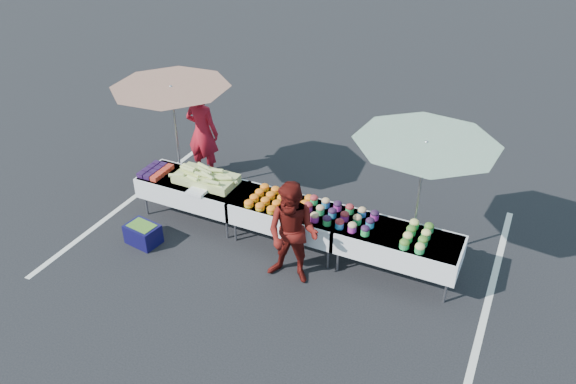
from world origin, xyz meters
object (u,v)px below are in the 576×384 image
at_px(table_right, 398,244).
at_px(customer, 293,234).
at_px(table_left, 193,189).
at_px(table_center, 288,214).
at_px(storage_bin, 143,234).
at_px(vendor, 202,132).
at_px(umbrella_right, 425,153).
at_px(umbrella_left, 172,96).

distance_m(table_right, customer, 1.58).
relative_size(table_left, customer, 1.13).
height_order(table_center, table_right, same).
xyz_separation_m(table_center, table_right, (1.80, 0.00, 0.00)).
bearing_deg(storage_bin, table_left, 78.10).
height_order(table_right, storage_bin, table_right).
relative_size(vendor, storage_bin, 3.16).
bearing_deg(customer, vendor, 140.82).
distance_m(table_right, umbrella_right, 1.41).
bearing_deg(vendor, umbrella_right, 166.06).
xyz_separation_m(table_left, customer, (2.23, -0.75, 0.24)).
bearing_deg(customer, table_left, 158.41).
distance_m(table_left, table_right, 3.60).
distance_m(umbrella_left, storage_bin, 2.40).
bearing_deg(umbrella_left, vendor, 87.00).
relative_size(customer, umbrella_right, 0.64).
bearing_deg(table_right, vendor, 162.25).
xyz_separation_m(table_left, table_right, (3.60, 0.00, 0.00)).
bearing_deg(table_center, vendor, 151.00).
bearing_deg(table_left, umbrella_left, 138.83).
distance_m(table_right, umbrella_left, 4.54).
bearing_deg(umbrella_left, table_left, -41.17).
xyz_separation_m(vendor, storage_bin, (0.30, -2.36, -0.73)).
distance_m(table_left, storage_bin, 1.13).
xyz_separation_m(table_center, customer, (0.43, -0.75, 0.24)).
bearing_deg(table_center, umbrella_right, 12.06).
distance_m(vendor, umbrella_right, 4.60).
xyz_separation_m(customer, storage_bin, (-2.59, -0.25, -0.65)).
distance_m(table_center, storage_bin, 2.41).
distance_m(table_right, storage_bin, 4.10).
bearing_deg(table_center, storage_bin, -155.24).
xyz_separation_m(umbrella_right, storage_bin, (-4.08, -1.41, -1.75)).
relative_size(vendor, umbrella_right, 0.71).
height_order(customer, umbrella_right, umbrella_right).
distance_m(customer, umbrella_left, 3.41).
height_order(table_center, storage_bin, table_center).
bearing_deg(table_right, table_left, 180.00).
bearing_deg(vendor, umbrella_left, 85.31).
relative_size(table_center, customer, 1.13).
bearing_deg(umbrella_left, umbrella_right, -2.59).
height_order(table_left, table_center, same).
xyz_separation_m(umbrella_left, storage_bin, (0.34, -1.61, -1.74)).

